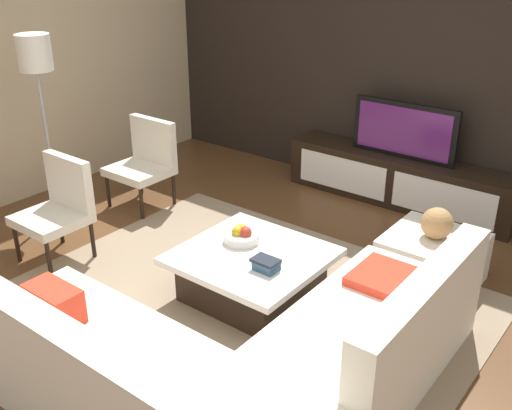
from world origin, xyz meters
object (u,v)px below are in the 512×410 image
object	(u,v)px
floor_lamp	(36,67)
accent_chair_far	(146,158)
fruit_bowl	(242,236)
decorative_ball	(437,223)
media_console	(399,180)
television	(404,130)
coffee_table	(252,274)
sectional_couch	(236,365)
ottoman	(432,260)
accent_chair_near	(59,203)
book_stack	(266,264)

from	to	relation	value
floor_lamp	accent_chair_far	xyz separation A→B (m)	(0.50, 0.75, -0.97)
fruit_bowl	decorative_ball	world-z (taller)	decorative_ball
media_console	decorative_ball	world-z (taller)	decorative_ball
fruit_bowl	decorative_ball	size ratio (longest dim) A/B	1.14
television	decorative_ball	distance (m)	1.56
floor_lamp	coffee_table	bearing A→B (deg)	0.43
television	accent_chair_far	xyz separation A→B (m)	(-2.03, -1.57, -0.29)
coffee_table	fruit_bowl	world-z (taller)	fruit_bowl
sectional_couch	accent_chair_far	distance (m)	3.05
coffee_table	ottoman	xyz separation A→B (m)	(0.99, 1.04, -0.00)
accent_chair_near	television	bearing A→B (deg)	47.87
media_console	sectional_couch	bearing A→B (deg)	-80.82
fruit_bowl	decorative_ball	bearing A→B (deg)	38.81
decorative_ball	accent_chair_far	bearing A→B (deg)	-173.94
coffee_table	ottoman	distance (m)	1.43
floor_lamp	decorative_ball	xyz separation A→B (m)	(3.41, 1.06, -0.94)
sectional_couch	fruit_bowl	xyz separation A→B (m)	(-0.80, 1.04, 0.16)
floor_lamp	accent_chair_far	distance (m)	1.32
accent_chair_near	media_console	bearing A→B (deg)	47.87
media_console	decorative_ball	size ratio (longest dim) A/B	9.66
coffee_table	ottoman	size ratio (longest dim) A/B	1.49
television	floor_lamp	distance (m)	3.49
television	book_stack	distance (m)	2.45
ottoman	fruit_bowl	xyz separation A→B (m)	(-1.17, -0.94, 0.23)
television	floor_lamp	xyz separation A→B (m)	(-2.53, -2.32, 0.68)
television	ottoman	world-z (taller)	television
media_console	book_stack	world-z (taller)	media_console
television	sectional_couch	bearing A→B (deg)	-80.83
decorative_ball	book_stack	world-z (taller)	decorative_ball
sectional_couch	book_stack	distance (m)	0.92
television	media_console	bearing A→B (deg)	-90.00
sectional_couch	media_console	bearing A→B (deg)	99.18
accent_chair_near	ottoman	bearing A→B (deg)	20.06
television	accent_chair_near	size ratio (longest dim) A/B	1.24
ottoman	fruit_bowl	world-z (taller)	fruit_bowl
ottoman	accent_chair_far	size ratio (longest dim) A/B	0.80
floor_lamp	ottoman	distance (m)	3.79
sectional_couch	accent_chair_far	xyz separation A→B (m)	(-2.55, 1.67, 0.22)
television	decorative_ball	world-z (taller)	television
sectional_couch	fruit_bowl	distance (m)	1.32
coffee_table	floor_lamp	distance (m)	2.73
sectional_couch	television	bearing A→B (deg)	99.17
ottoman	coffee_table	bearing A→B (deg)	-133.58
accent_chair_near	fruit_bowl	size ratio (longest dim) A/B	3.11
sectional_couch	decorative_ball	world-z (taller)	sectional_couch
accent_chair_near	floor_lamp	world-z (taller)	floor_lamp
sectional_couch	book_stack	size ratio (longest dim) A/B	12.84
fruit_bowl	accent_chair_far	size ratio (longest dim) A/B	0.32
media_console	book_stack	xyz separation A→B (m)	(0.12, -2.42, 0.17)
media_console	accent_chair_near	xyz separation A→B (m)	(-1.78, -2.77, 0.24)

